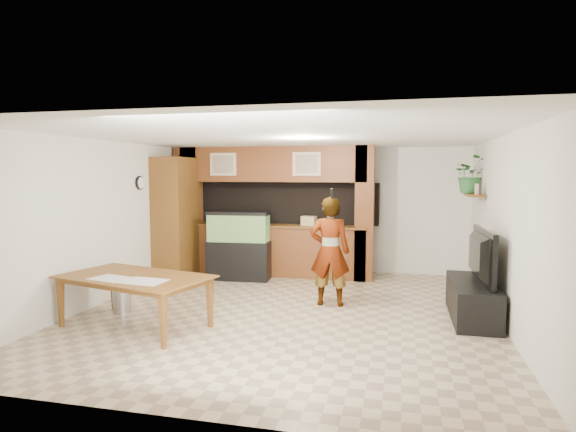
% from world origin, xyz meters
% --- Properties ---
extents(floor, '(6.50, 6.50, 0.00)m').
position_xyz_m(floor, '(0.00, 0.00, 0.00)').
color(floor, tan).
rests_on(floor, ground).
extents(ceiling, '(6.50, 6.50, 0.00)m').
position_xyz_m(ceiling, '(0.00, 0.00, 2.60)').
color(ceiling, white).
rests_on(ceiling, wall_back).
extents(wall_back, '(6.00, 0.00, 6.00)m').
position_xyz_m(wall_back, '(0.00, 3.25, 1.30)').
color(wall_back, silver).
rests_on(wall_back, floor).
extents(wall_left, '(0.00, 6.50, 6.50)m').
position_xyz_m(wall_left, '(-3.00, 0.00, 1.30)').
color(wall_left, silver).
rests_on(wall_left, floor).
extents(wall_right, '(0.00, 6.50, 6.50)m').
position_xyz_m(wall_right, '(3.00, 0.00, 1.30)').
color(wall_right, silver).
rests_on(wall_right, floor).
extents(partition, '(4.20, 0.99, 2.60)m').
position_xyz_m(partition, '(-0.95, 2.64, 1.31)').
color(partition, brown).
rests_on(partition, floor).
extents(wall_clock, '(0.05, 0.25, 0.25)m').
position_xyz_m(wall_clock, '(-2.97, 1.00, 1.90)').
color(wall_clock, black).
rests_on(wall_clock, wall_left).
extents(wall_shelf, '(0.25, 0.90, 0.04)m').
position_xyz_m(wall_shelf, '(2.85, 1.95, 1.70)').
color(wall_shelf, brown).
rests_on(wall_shelf, wall_right).
extents(pantry_cabinet, '(0.59, 0.97, 2.38)m').
position_xyz_m(pantry_cabinet, '(-2.70, 1.85, 1.19)').
color(pantry_cabinet, brown).
rests_on(pantry_cabinet, floor).
extents(trash_can, '(0.27, 0.27, 0.49)m').
position_xyz_m(trash_can, '(-2.41, -0.55, 0.24)').
color(trash_can, '#B2B2B7').
rests_on(trash_can, floor).
extents(aquarium, '(1.21, 0.45, 1.34)m').
position_xyz_m(aquarium, '(-1.43, 1.95, 0.65)').
color(aquarium, black).
rests_on(aquarium, floor).
extents(tv_stand, '(0.59, 1.60, 0.53)m').
position_xyz_m(tv_stand, '(2.65, 0.30, 0.27)').
color(tv_stand, black).
rests_on(tv_stand, floor).
extents(television, '(0.23, 1.32, 0.76)m').
position_xyz_m(television, '(2.65, 0.30, 0.91)').
color(television, black).
rests_on(television, tv_stand).
extents(photo_frame, '(0.05, 0.14, 0.18)m').
position_xyz_m(photo_frame, '(2.85, 1.67, 1.81)').
color(photo_frame, tan).
rests_on(photo_frame, wall_shelf).
extents(potted_plant, '(0.72, 0.67, 0.67)m').
position_xyz_m(potted_plant, '(2.82, 2.21, 2.05)').
color(potted_plant, '#296833').
rests_on(potted_plant, wall_shelf).
extents(person, '(0.64, 0.44, 1.71)m').
position_xyz_m(person, '(0.56, 0.53, 0.86)').
color(person, '#977552').
rests_on(person, floor).
extents(microphone, '(0.04, 0.11, 0.17)m').
position_xyz_m(microphone, '(0.61, 0.37, 1.77)').
color(microphone, black).
rests_on(microphone, person).
extents(dining_table, '(2.21, 1.56, 0.70)m').
position_xyz_m(dining_table, '(-1.84, -1.18, 0.35)').
color(dining_table, brown).
rests_on(dining_table, floor).
extents(newspaper_a, '(0.57, 0.47, 0.01)m').
position_xyz_m(newspaper_a, '(-2.04, -1.37, 0.71)').
color(newspaper_a, silver).
rests_on(newspaper_a, dining_table).
extents(newspaper_b, '(0.57, 0.44, 0.01)m').
position_xyz_m(newspaper_b, '(-1.53, -1.43, 0.71)').
color(newspaper_b, silver).
rests_on(newspaper_b, dining_table).
extents(counter_box, '(0.30, 0.22, 0.19)m').
position_xyz_m(counter_box, '(-0.14, 2.45, 1.13)').
color(counter_box, tan).
rests_on(counter_box, partition).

